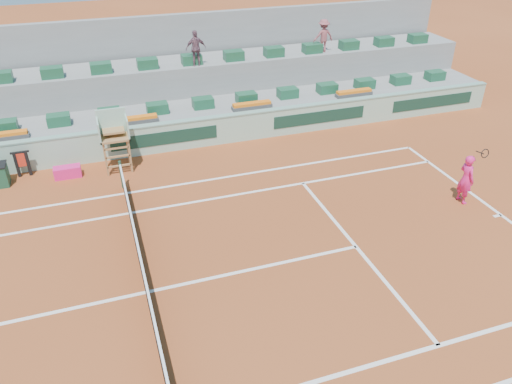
{
  "coord_description": "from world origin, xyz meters",
  "views": [
    {
      "loc": [
        -0.42,
        -10.63,
        9.32
      ],
      "look_at": [
        4.0,
        2.5,
        1.0
      ],
      "focal_mm": 35.0,
      "sensor_mm": 36.0,
      "label": 1
    }
  ],
  "objects": [
    {
      "name": "spectator_mid",
      "position": [
        4.17,
        11.4,
        3.38
      ],
      "size": [
        0.92,
        0.4,
        1.56
      ],
      "primitive_type": "imported",
      "rotation": [
        0.0,
        0.0,
        3.16
      ],
      "color": "#774F5C",
      "rests_on": "seating_tier_upper"
    },
    {
      "name": "spectator_right",
      "position": [
        10.54,
        11.66,
        3.38
      ],
      "size": [
        1.02,
        0.6,
        1.56
      ],
      "primitive_type": "imported",
      "rotation": [
        0.0,
        0.0,
        3.16
      ],
      "color": "#964B4F",
      "rests_on": "seating_tier_upper"
    },
    {
      "name": "tennis_net",
      "position": [
        0.0,
        0.0,
        0.53
      ],
      "size": [
        0.1,
        11.97,
        1.1
      ],
      "color": "black",
      "rests_on": "ground"
    },
    {
      "name": "court_lines",
      "position": [
        0.0,
        0.0,
        0.01
      ],
      "size": [
        23.89,
        11.09,
        0.01
      ],
      "color": "white",
      "rests_on": "ground"
    },
    {
      "name": "towel_rack",
      "position": [
        -3.47,
        8.06,
        0.6
      ],
      "size": [
        0.66,
        0.11,
        1.03
      ],
      "color": "black",
      "rests_on": "ground"
    },
    {
      "name": "tennis_player",
      "position": [
        11.18,
        1.18,
        0.9
      ],
      "size": [
        0.44,
        0.89,
        2.28
      ],
      "color": "#FF217E",
      "rests_on": "ground"
    },
    {
      "name": "ground",
      "position": [
        0.0,
        0.0,
        0.0
      ],
      "size": [
        90.0,
        90.0,
        0.0
      ],
      "primitive_type": "plane",
      "color": "#913F1C",
      "rests_on": "ground"
    },
    {
      "name": "seat_row_lower",
      "position": [
        0.0,
        9.8,
        1.42
      ],
      "size": [
        32.9,
        0.6,
        0.44
      ],
      "color": "#1C5435",
      "rests_on": "seating_tier_lower"
    },
    {
      "name": "seat_row_upper",
      "position": [
        0.0,
        11.7,
        2.82
      ],
      "size": [
        32.9,
        0.6,
        0.44
      ],
      "color": "#1C5435",
      "rests_on": "seating_tier_upper"
    },
    {
      "name": "player_bag",
      "position": [
        -1.91,
        7.43,
        0.22
      ],
      "size": [
        0.99,
        0.44,
        0.44
      ],
      "primitive_type": "cube",
      "color": "#FF217E",
      "rests_on": "ground"
    },
    {
      "name": "seating_tier_upper",
      "position": [
        0.0,
        12.3,
        1.3
      ],
      "size": [
        36.0,
        2.4,
        2.6
      ],
      "primitive_type": "cube",
      "color": "gray",
      "rests_on": "ground"
    },
    {
      "name": "flower_planters",
      "position": [
        -1.5,
        9.0,
        1.33
      ],
      "size": [
        26.8,
        0.36,
        0.28
      ],
      "color": "#474747",
      "rests_on": "seating_tier_lower"
    },
    {
      "name": "stadium_back_wall",
      "position": [
        0.0,
        13.9,
        2.2
      ],
      "size": [
        36.0,
        0.4,
        4.4
      ],
      "primitive_type": "cube",
      "color": "gray",
      "rests_on": "ground"
    },
    {
      "name": "advertising_hoarding",
      "position": [
        0.02,
        8.5,
        0.63
      ],
      "size": [
        36.0,
        0.34,
        1.26
      ],
      "color": "#9FC8B1",
      "rests_on": "ground"
    },
    {
      "name": "umpire_chair",
      "position": [
        0.0,
        7.5,
        1.54
      ],
      "size": [
        1.1,
        0.9,
        2.4
      ],
      "color": "#986839",
      "rests_on": "ground"
    },
    {
      "name": "seating_tier_lower",
      "position": [
        0.0,
        10.7,
        0.6
      ],
      "size": [
        36.0,
        4.0,
        1.2
      ],
      "primitive_type": "cube",
      "color": "gray",
      "rests_on": "ground"
    }
  ]
}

